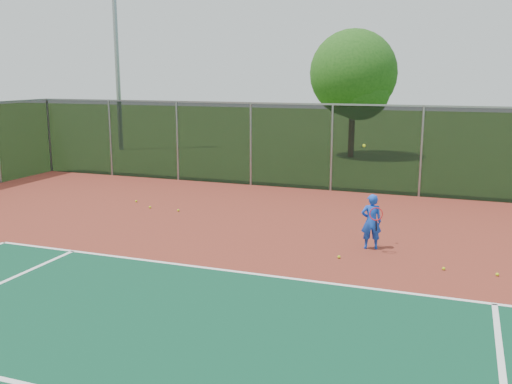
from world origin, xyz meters
TOP-DOWN VIEW (x-y plane):
  - ground at (0.00, 0.00)m, footprint 120.00×120.00m
  - court_apron at (0.00, 2.00)m, footprint 30.00×20.00m
  - fence_back at (0.00, 12.00)m, footprint 30.00×0.06m
  - tennis_player at (-0.60, 5.59)m, footprint 0.59×0.63m
  - practice_ball_1 at (-8.41, 8.00)m, footprint 0.07×0.07m
  - practice_ball_2 at (-6.56, 7.34)m, footprint 0.07×0.07m
  - practice_ball_3 at (-1.13, 4.61)m, footprint 0.07×0.07m
  - practice_ball_4 at (2.11, 4.60)m, footprint 0.07×0.07m
  - practice_ball_5 at (1.08, 4.59)m, footprint 0.07×0.07m
  - practice_ball_6 at (-7.56, 7.41)m, footprint 0.07×0.07m
  - floodlight_nw at (-16.26, 19.16)m, footprint 0.90×0.40m
  - tree_back_left at (-3.86, 20.62)m, footprint 4.22×4.22m

SIDE VIEW (x-z plane):
  - ground at x=0.00m, z-range 0.00..0.00m
  - court_apron at x=0.00m, z-range 0.00..0.02m
  - practice_ball_1 at x=-8.41m, z-range 0.02..0.09m
  - practice_ball_2 at x=-6.56m, z-range 0.02..0.09m
  - practice_ball_3 at x=-1.13m, z-range 0.02..0.09m
  - practice_ball_4 at x=2.11m, z-range 0.02..0.09m
  - practice_ball_5 at x=1.08m, z-range 0.02..0.09m
  - practice_ball_6 at x=-7.56m, z-range 0.02..0.09m
  - tennis_player at x=-0.60m, z-range -0.54..1.90m
  - fence_back at x=0.00m, z-range 0.05..3.08m
  - tree_back_left at x=-3.86m, z-range 0.79..6.98m
  - floodlight_nw at x=-16.26m, z-range 0.78..12.96m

